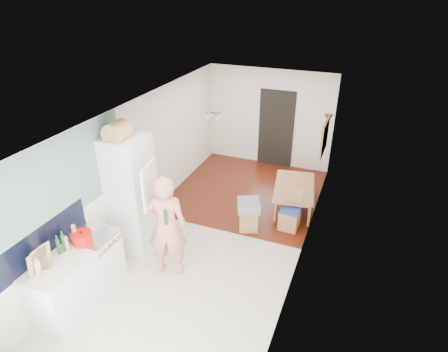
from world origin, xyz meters
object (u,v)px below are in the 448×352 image
Objects in this scene: dining_chair at (290,210)px; stool at (249,219)px; dining_table at (295,199)px; person at (166,218)px.

stool is at bearing -153.99° from dining_chair.
dining_table is 1.29m from stool.
dining_chair is (1.59, 1.94, -0.63)m from person.
dining_table is at bearing 97.98° from dining_chair.
dining_table is at bearing -138.12° from person.
stool is (-0.67, -1.10, 0.01)m from dining_table.
dining_table is 0.82m from dining_chair.
stool is (-0.74, -0.31, -0.20)m from dining_chair.
person is 2.46× the size of dining_chair.
dining_chair is at bearing 23.00° from stool.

